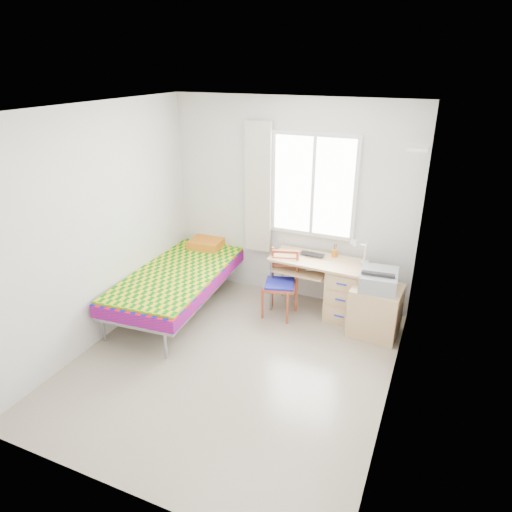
{
  "coord_description": "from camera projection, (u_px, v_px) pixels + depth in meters",
  "views": [
    {
      "loc": [
        1.83,
        -3.6,
        2.98
      ],
      "look_at": [
        0.04,
        0.55,
        1.03
      ],
      "focal_mm": 32.0,
      "sensor_mm": 36.0,
      "label": 1
    }
  ],
  "objects": [
    {
      "name": "floor",
      "position": [
        233.0,
        362.0,
        4.88
      ],
      "size": [
        3.5,
        3.5,
        0.0
      ],
      "primitive_type": "plane",
      "color": "#BCAD93",
      "rests_on": "ground"
    },
    {
      "name": "ceiling",
      "position": [
        226.0,
        109.0,
        3.85
      ],
      "size": [
        3.5,
        3.5,
        0.0
      ],
      "primitive_type": "plane",
      "rotation": [
        3.14,
        0.0,
        0.0
      ],
      "color": "white",
      "rests_on": "wall_back"
    },
    {
      "name": "wall_back",
      "position": [
        290.0,
        202.0,
        5.84
      ],
      "size": [
        3.2,
        0.0,
        3.2
      ],
      "primitive_type": "plane",
      "rotation": [
        1.57,
        0.0,
        0.0
      ],
      "color": "silver",
      "rests_on": "ground"
    },
    {
      "name": "wall_left",
      "position": [
        98.0,
        228.0,
        4.95
      ],
      "size": [
        0.0,
        3.5,
        3.5
      ],
      "primitive_type": "plane",
      "rotation": [
        1.57,
        0.0,
        1.57
      ],
      "color": "silver",
      "rests_on": "ground"
    },
    {
      "name": "wall_right",
      "position": [
        402.0,
        280.0,
        3.78
      ],
      "size": [
        0.0,
        3.5,
        3.5
      ],
      "primitive_type": "plane",
      "rotation": [
        1.57,
        0.0,
        -1.57
      ],
      "color": "silver",
      "rests_on": "ground"
    },
    {
      "name": "window",
      "position": [
        313.0,
        186.0,
        5.61
      ],
      "size": [
        1.1,
        0.04,
        1.3
      ],
      "color": "white",
      "rests_on": "wall_back"
    },
    {
      "name": "curtain",
      "position": [
        258.0,
        189.0,
        5.88
      ],
      "size": [
        0.35,
        0.05,
        1.7
      ],
      "primitive_type": "cube",
      "color": "beige",
      "rests_on": "wall_back"
    },
    {
      "name": "floating_shelf",
      "position": [
        419.0,
        148.0,
        4.67
      ],
      "size": [
        0.2,
        0.32,
        0.03
      ],
      "primitive_type": "cube",
      "color": "white",
      "rests_on": "wall_right"
    },
    {
      "name": "bed",
      "position": [
        183.0,
        274.0,
        5.83
      ],
      "size": [
        1.18,
        2.27,
        0.95
      ],
      "rotation": [
        0.0,
        0.0,
        0.07
      ],
      "color": "gray",
      "rests_on": "floor"
    },
    {
      "name": "desk",
      "position": [
        340.0,
        287.0,
        5.64
      ],
      "size": [
        1.17,
        0.59,
        0.72
      ],
      "rotation": [
        0.0,
        0.0,
        -0.05
      ],
      "color": "tan",
      "rests_on": "floor"
    },
    {
      "name": "chair",
      "position": [
        282.0,
        279.0,
        5.65
      ],
      "size": [
        0.45,
        0.45,
        0.85
      ],
      "rotation": [
        0.0,
        0.0,
        0.27
      ],
      "color": "#933B1C",
      "rests_on": "floor"
    },
    {
      "name": "cabinet",
      "position": [
        375.0,
        311.0,
        5.3
      ],
      "size": [
        0.58,
        0.52,
        0.6
      ],
      "rotation": [
        0.0,
        0.0,
        -0.06
      ],
      "color": "tan",
      "rests_on": "floor"
    },
    {
      "name": "printer",
      "position": [
        379.0,
        279.0,
        5.15
      ],
      "size": [
        0.44,
        0.5,
        0.2
      ],
      "rotation": [
        0.0,
        0.0,
        0.08
      ],
      "color": "gray",
      "rests_on": "cabinet"
    },
    {
      "name": "laptop",
      "position": [
        311.0,
        256.0,
        5.7
      ],
      "size": [
        0.32,
        0.22,
        0.02
      ],
      "primitive_type": "imported",
      "rotation": [
        0.0,
        0.0,
        -0.08
      ],
      "color": "black",
      "rests_on": "desk"
    },
    {
      "name": "pen_cup",
      "position": [
        335.0,
        253.0,
        5.69
      ],
      "size": [
        0.09,
        0.09,
        0.09
      ],
      "primitive_type": "cylinder",
      "rotation": [
        0.0,
        0.0,
        0.26
      ],
      "color": "orange",
      "rests_on": "desk"
    },
    {
      "name": "task_lamp",
      "position": [
        359.0,
        249.0,
        5.33
      ],
      "size": [
        0.21,
        0.31,
        0.36
      ],
      "rotation": [
        0.0,
        0.0,
        -0.3
      ],
      "color": "white",
      "rests_on": "desk"
    },
    {
      "name": "book",
      "position": [
        304.0,
        267.0,
        5.72
      ],
      "size": [
        0.25,
        0.27,
        0.02
      ],
      "primitive_type": "imported",
      "rotation": [
        0.0,
        0.0,
        0.5
      ],
      "color": "gray",
      "rests_on": "desk"
    }
  ]
}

